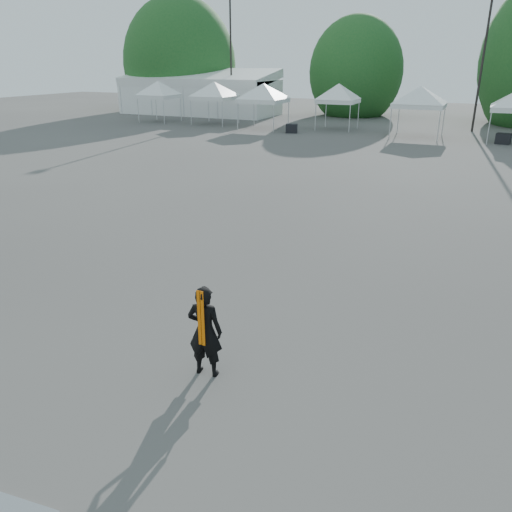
% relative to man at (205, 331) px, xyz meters
% --- Properties ---
extents(ground, '(120.00, 120.00, 0.00)m').
position_rel_man_xyz_m(ground, '(-0.46, 2.90, -0.80)').
color(ground, '#474442').
rests_on(ground, ground).
extents(marquee, '(15.00, 6.25, 4.23)m').
position_rel_man_xyz_m(marquee, '(-22.46, 37.90, 1.17)').
color(marquee, white).
rests_on(marquee, ground).
extents(light_pole_west, '(0.60, 0.25, 10.30)m').
position_rel_man_xyz_m(light_pole_west, '(-18.46, 36.90, 4.97)').
color(light_pole_west, black).
rests_on(light_pole_west, ground).
extents(light_pole_east, '(0.60, 0.25, 9.80)m').
position_rel_man_xyz_m(light_pole_east, '(2.54, 34.90, 4.71)').
color(light_pole_east, black).
rests_on(light_pole_east, ground).
extents(tree_far_w, '(4.80, 4.80, 7.30)m').
position_rel_man_xyz_m(tree_far_w, '(-26.46, 40.90, 3.74)').
color(tree_far_w, '#382314').
rests_on(tree_far_w, ground).
extents(tree_mid_w, '(4.16, 4.16, 6.33)m').
position_rel_man_xyz_m(tree_mid_w, '(-8.46, 42.90, 3.13)').
color(tree_mid_w, '#382314').
rests_on(tree_mid_w, ground).
extents(tent_a, '(3.92, 3.92, 3.88)m').
position_rel_man_xyz_m(tent_a, '(-22.14, 30.63, 2.26)').
color(tent_a, silver).
rests_on(tent_a, ground).
extents(tent_b, '(4.34, 4.34, 3.88)m').
position_rel_man_xyz_m(tent_b, '(-17.02, 31.11, 2.26)').
color(tent_b, silver).
rests_on(tent_b, ground).
extents(tent_c, '(4.45, 4.45, 3.88)m').
position_rel_man_xyz_m(tent_c, '(-12.17, 29.95, 2.26)').
color(tent_c, silver).
rests_on(tent_c, ground).
extents(tent_d, '(3.95, 3.95, 3.88)m').
position_rel_man_xyz_m(tent_d, '(-6.92, 31.89, 2.26)').
color(tent_d, silver).
rests_on(tent_d, ground).
extents(tent_e, '(4.65, 4.65, 3.88)m').
position_rel_man_xyz_m(tent_e, '(-0.84, 30.32, 2.26)').
color(tent_e, silver).
rests_on(tent_e, ground).
extents(man, '(0.63, 0.46, 1.60)m').
position_rel_man_xyz_m(man, '(0.00, 0.00, 0.00)').
color(man, black).
rests_on(man, ground).
extents(crate_west, '(0.94, 0.82, 0.63)m').
position_rel_man_xyz_m(crate_west, '(-9.36, 28.65, -0.49)').
color(crate_west, black).
rests_on(crate_west, ground).
extents(crate_mid, '(0.96, 0.81, 0.66)m').
position_rel_man_xyz_m(crate_mid, '(4.59, 29.30, -0.47)').
color(crate_mid, black).
rests_on(crate_mid, ground).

